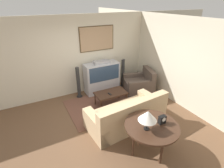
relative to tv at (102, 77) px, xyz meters
The scene contains 14 objects.
ground_plane 2.01m from the tv, 113.69° to the right, with size 12.00×12.00×0.00m, color brown.
wall_back 1.16m from the tv, 154.45° to the left, with size 12.00×0.10×2.70m.
wall_right 2.68m from the tv, 43.59° to the right, with size 0.06×12.00×2.70m.
area_rug 1.11m from the tv, 105.51° to the right, with size 2.49×1.73×0.01m.
tv is the anchor object (origin of this frame).
couch 2.10m from the tv, 96.16° to the right, with size 2.15×1.14×0.89m.
armchair 1.40m from the tv, 28.36° to the right, with size 1.18×1.14×0.85m.
coffee_table 1.02m from the tv, 98.81° to the right, with size 0.98×0.58×0.46m.
console_table 3.11m from the tv, 95.11° to the right, with size 1.15×1.15×0.73m.
table_lamp 3.22m from the tv, 98.31° to the right, with size 0.37×0.37×0.44m.
mantel_clock 3.16m from the tv, 90.96° to the right, with size 0.15×0.10×0.18m.
remote 1.10m from the tv, 102.20° to the right, with size 0.06×0.16×0.02m.
speaker_tower_left 0.88m from the tv, behind, with size 0.21×0.21×1.10m.
speaker_tower_right 0.88m from the tv, ahead, with size 0.21×0.21×1.10m.
Camera 1 is at (-1.60, -3.51, 3.11)m, focal length 28.00 mm.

